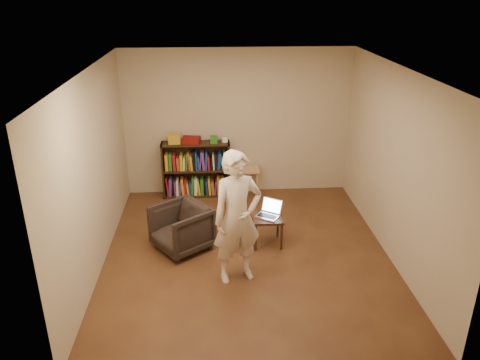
{
  "coord_description": "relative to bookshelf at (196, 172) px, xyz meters",
  "views": [
    {
      "loc": [
        -0.46,
        -5.74,
        3.58
      ],
      "look_at": [
        -0.08,
        0.35,
        1.0
      ],
      "focal_mm": 35.0,
      "sensor_mm": 36.0,
      "label": 1
    }
  ],
  "objects": [
    {
      "name": "wall_left",
      "position": [
        -1.25,
        -2.09,
        0.86
      ],
      "size": [
        0.0,
        4.5,
        4.5
      ],
      "primitive_type": "plane",
      "rotation": [
        1.57,
        0.0,
        1.57
      ],
      "color": "#C1B192",
      "rests_on": "floor"
    },
    {
      "name": "red_cloth",
      "position": [
        -0.07,
        -0.01,
        0.61
      ],
      "size": [
        0.34,
        0.27,
        0.1
      ],
      "primitive_type": "cube",
      "rotation": [
        0.0,
        0.0,
        -0.17
      ],
      "color": "maroon",
      "rests_on": "bookshelf"
    },
    {
      "name": "box_green",
      "position": [
        0.33,
        -0.04,
        0.62
      ],
      "size": [
        0.13,
        0.13,
        0.12
      ],
      "primitive_type": "cube",
      "rotation": [
        0.0,
        0.0,
        -0.06
      ],
      "color": "#2A7820",
      "rests_on": "bookshelf"
    },
    {
      "name": "box_yellow",
      "position": [
        -0.36,
        -0.03,
        0.65
      ],
      "size": [
        0.22,
        0.17,
        0.17
      ],
      "primitive_type": "cube",
      "rotation": [
        0.0,
        0.0,
        0.08
      ],
      "color": "gold",
      "rests_on": "bookshelf"
    },
    {
      "name": "wall_right",
      "position": [
        2.75,
        -2.09,
        0.86
      ],
      "size": [
        0.0,
        4.5,
        4.5
      ],
      "primitive_type": "plane",
      "rotation": [
        1.57,
        0.0,
        -1.57
      ],
      "color": "#C1B192",
      "rests_on": "floor"
    },
    {
      "name": "person",
      "position": [
        0.59,
        -2.66,
        0.44
      ],
      "size": [
        0.74,
        0.6,
        1.75
      ],
      "primitive_type": "imported",
      "rotation": [
        0.0,
        0.0,
        0.32
      ],
      "color": "beige",
      "rests_on": "floor"
    },
    {
      "name": "stool",
      "position": [
        0.95,
        -0.06,
        -0.03
      ],
      "size": [
        0.35,
        0.35,
        0.51
      ],
      "color": "tan",
      "rests_on": "floor"
    },
    {
      "name": "floor",
      "position": [
        0.75,
        -2.09,
        -0.44
      ],
      "size": [
        4.5,
        4.5,
        0.0
      ],
      "primitive_type": "plane",
      "color": "#482617",
      "rests_on": "ground"
    },
    {
      "name": "wall_back",
      "position": [
        0.75,
        0.16,
        0.86
      ],
      "size": [
        4.0,
        0.0,
        4.0
      ],
      "primitive_type": "plane",
      "rotation": [
        1.57,
        0.0,
        0.0
      ],
      "color": "#C1B192",
      "rests_on": "floor"
    },
    {
      "name": "armchair",
      "position": [
        -0.17,
        -1.88,
        -0.11
      ],
      "size": [
        1.01,
        1.01,
        0.67
      ],
      "primitive_type": "imported",
      "rotation": [
        0.0,
        0.0,
        -0.93
      ],
      "color": "#2B231D",
      "rests_on": "floor"
    },
    {
      "name": "ceiling",
      "position": [
        0.75,
        -2.09,
        2.16
      ],
      "size": [
        4.5,
        4.5,
        0.0
      ],
      "primitive_type": "plane",
      "color": "white",
      "rests_on": "wall_back"
    },
    {
      "name": "bookshelf",
      "position": [
        0.0,
        0.0,
        0.0
      ],
      "size": [
        1.2,
        0.3,
        1.0
      ],
      "color": "black",
      "rests_on": "floor"
    },
    {
      "name": "laptop",
      "position": [
        1.1,
        -1.77,
        0.06
      ],
      "size": [
        0.43,
        0.43,
        0.22
      ],
      "rotation": [
        0.0,
        0.0,
        -0.57
      ],
      "color": "#B3B4B8",
      "rests_on": "side_table"
    },
    {
      "name": "side_table",
      "position": [
        1.07,
        -1.81,
        -0.07
      ],
      "size": [
        0.43,
        0.43,
        0.44
      ],
      "color": "black",
      "rests_on": "floor"
    },
    {
      "name": "box_white",
      "position": [
        0.52,
        0.01,
        0.6
      ],
      "size": [
        0.11,
        0.11,
        0.07
      ],
      "primitive_type": "cube",
      "rotation": [
        0.0,
        0.0,
        0.2
      ],
      "color": "white",
      "rests_on": "bookshelf"
    }
  ]
}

